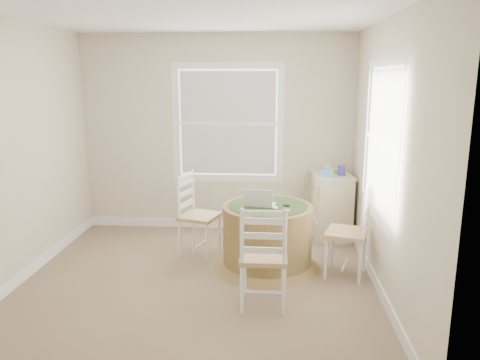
{
  "coord_description": "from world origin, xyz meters",
  "views": [
    {
      "loc": [
        0.75,
        -4.36,
        2.07
      ],
      "look_at": [
        0.41,
        0.45,
        0.99
      ],
      "focal_mm": 35.0,
      "sensor_mm": 36.0,
      "label": 1
    }
  ],
  "objects_px": {
    "laptop": "(260,203)",
    "corner_chest": "(331,206)",
    "chair_right": "(346,232)",
    "chair_left": "(200,216)",
    "round_table": "(267,234)",
    "chair_near": "(264,256)"
  },
  "relations": [
    {
      "from": "laptop",
      "to": "corner_chest",
      "type": "relative_size",
      "value": 0.41
    },
    {
      "from": "chair_left",
      "to": "laptop",
      "type": "distance_m",
      "value": 0.81
    },
    {
      "from": "chair_left",
      "to": "chair_near",
      "type": "distance_m",
      "value": 1.41
    },
    {
      "from": "round_table",
      "to": "chair_left",
      "type": "height_order",
      "value": "chair_left"
    },
    {
      "from": "round_table",
      "to": "corner_chest",
      "type": "bearing_deg",
      "value": 61.9
    },
    {
      "from": "chair_near",
      "to": "chair_right",
      "type": "height_order",
      "value": "same"
    },
    {
      "from": "chair_near",
      "to": "round_table",
      "type": "bearing_deg",
      "value": -91.17
    },
    {
      "from": "chair_left",
      "to": "corner_chest",
      "type": "height_order",
      "value": "chair_left"
    },
    {
      "from": "chair_left",
      "to": "laptop",
      "type": "xyz_separation_m",
      "value": [
        0.7,
        -0.32,
        0.26
      ]
    },
    {
      "from": "chair_left",
      "to": "chair_right",
      "type": "relative_size",
      "value": 1.0
    },
    {
      "from": "laptop",
      "to": "corner_chest",
      "type": "height_order",
      "value": "laptop"
    },
    {
      "from": "laptop",
      "to": "chair_near",
      "type": "bearing_deg",
      "value": 104.07
    },
    {
      "from": "chair_near",
      "to": "corner_chest",
      "type": "height_order",
      "value": "chair_near"
    },
    {
      "from": "chair_left",
      "to": "chair_right",
      "type": "height_order",
      "value": "same"
    },
    {
      "from": "round_table",
      "to": "laptop",
      "type": "bearing_deg",
      "value": -162.96
    },
    {
      "from": "round_table",
      "to": "corner_chest",
      "type": "height_order",
      "value": "corner_chest"
    },
    {
      "from": "chair_left",
      "to": "chair_right",
      "type": "xyz_separation_m",
      "value": [
        1.61,
        -0.46,
        0.0
      ]
    },
    {
      "from": "chair_near",
      "to": "corner_chest",
      "type": "xyz_separation_m",
      "value": [
        0.82,
        1.93,
        -0.05
      ]
    },
    {
      "from": "chair_right",
      "to": "corner_chest",
      "type": "bearing_deg",
      "value": -161.92
    },
    {
      "from": "laptop",
      "to": "corner_chest",
      "type": "xyz_separation_m",
      "value": [
        0.89,
        1.06,
        -0.31
      ]
    },
    {
      "from": "chair_right",
      "to": "corner_chest",
      "type": "height_order",
      "value": "chair_right"
    },
    {
      "from": "chair_right",
      "to": "corner_chest",
      "type": "xyz_separation_m",
      "value": [
        -0.02,
        1.2,
        -0.05
      ]
    }
  ]
}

